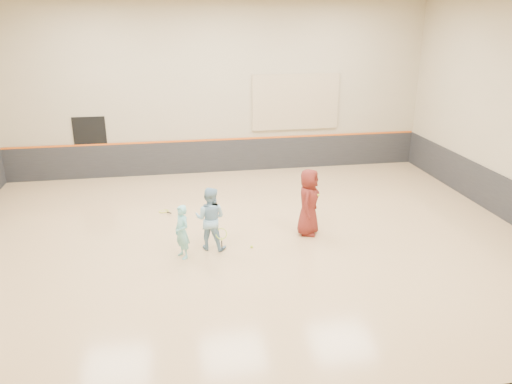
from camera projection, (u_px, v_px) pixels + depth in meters
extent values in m
cube|color=tan|center=(245.00, 243.00, 12.99)|extent=(15.00, 12.00, 0.20)
cube|color=tan|center=(218.00, 90.00, 17.51)|extent=(15.00, 0.02, 6.00)
cube|color=tan|center=(314.00, 225.00, 6.37)|extent=(15.00, 0.02, 6.00)
cube|color=#232326|center=(220.00, 156.00, 18.29)|extent=(14.90, 0.04, 1.20)
cube|color=#232326|center=(508.00, 200.00, 13.96)|extent=(0.04, 11.90, 1.20)
cube|color=#D85914|center=(220.00, 140.00, 18.07)|extent=(14.90, 0.03, 0.06)
cube|color=tan|center=(296.00, 102.00, 18.08)|extent=(3.20, 0.08, 2.00)
cube|color=black|center=(91.00, 148.00, 17.40)|extent=(1.10, 0.05, 2.20)
imported|color=#74C8C9|center=(182.00, 232.00, 11.82)|extent=(0.51, 0.57, 1.32)
imported|color=#84B0CC|center=(210.00, 218.00, 12.23)|extent=(0.95, 0.85, 1.60)
imported|color=maroon|center=(309.00, 202.00, 13.03)|extent=(0.90, 1.04, 1.79)
sphere|color=#B6D531|center=(252.00, 247.00, 12.48)|extent=(0.07, 0.07, 0.07)
sphere|color=yellow|center=(318.00, 195.00, 12.81)|extent=(0.07, 0.07, 0.07)
sphere|color=yellow|center=(217.00, 216.00, 14.39)|extent=(0.07, 0.07, 0.07)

